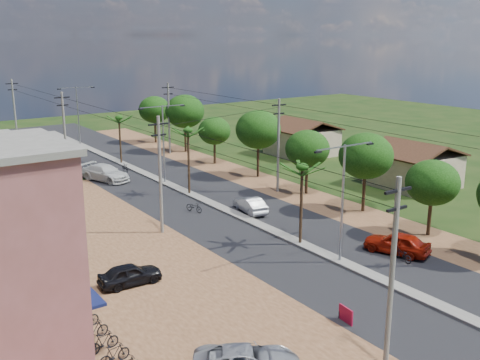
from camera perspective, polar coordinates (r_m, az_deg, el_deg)
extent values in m
plane|color=black|center=(38.36, 10.07, -8.26)|extent=(160.00, 160.00, 0.00)
cube|color=black|center=(49.38, -2.26, -2.80)|extent=(12.00, 110.00, 0.04)
cube|color=#605E56|center=(51.80, -4.06, -1.91)|extent=(1.00, 90.00, 0.18)
cube|color=#57351E|center=(37.35, -16.13, -9.25)|extent=(18.00, 46.00, 0.04)
cube|color=#57351E|center=(54.24, 5.32, -1.26)|extent=(5.00, 90.00, 0.03)
cube|color=#0E153D|center=(28.41, -16.19, -10.21)|extent=(0.80, 5.40, 0.15)
cube|color=black|center=(29.10, -16.60, -13.58)|extent=(0.10, 3.00, 2.40)
cube|color=navy|center=(27.11, -17.33, -3.79)|extent=(0.12, 4.20, 1.20)
cube|color=#0E153D|center=(34.67, -20.01, -5.96)|extent=(0.80, 5.40, 0.15)
cube|color=black|center=(35.24, -20.31, -8.80)|extent=(0.10, 3.00, 2.40)
cube|color=navy|center=(33.78, -20.93, -1.67)|extent=(0.12, 4.20, 1.20)
cube|color=#0E153D|center=(41.18, -22.60, -3.01)|extent=(0.80, 5.40, 0.15)
cube|color=black|center=(41.66, -22.83, -5.44)|extent=(0.10, 3.00, 2.40)
cube|color=tan|center=(58.61, 17.19, 0.99)|extent=(7.00, 7.00, 3.30)
cube|color=tan|center=(71.42, 6.31, 3.89)|extent=(7.00, 7.00, 3.30)
cylinder|color=black|center=(44.46, 18.74, -2.99)|extent=(0.28, 0.28, 3.85)
ellipsoid|color=black|center=(43.88, 18.97, -0.24)|extent=(4.00, 4.00, 3.40)
cylinder|color=black|center=(48.90, 12.50, -0.56)|extent=(0.28, 0.28, 4.55)
ellipsoid|color=black|center=(48.31, 12.67, 2.42)|extent=(4.60, 4.60, 3.91)
cylinder|color=black|center=(53.57, 6.79, 0.72)|extent=(0.28, 0.28, 4.06)
ellipsoid|color=black|center=(53.07, 6.87, 3.16)|extent=(4.20, 4.20, 3.57)
cylinder|color=black|center=(59.66, 1.85, 2.58)|extent=(0.28, 0.28, 4.76)
ellipsoid|color=black|center=(59.15, 1.87, 5.16)|extent=(4.80, 4.80, 4.08)
cylinder|color=black|center=(66.01, -2.60, 3.24)|extent=(0.28, 0.28, 3.64)
ellipsoid|color=black|center=(65.63, -2.62, 5.02)|extent=(3.80, 3.80, 3.23)
cylinder|color=black|center=(72.96, -5.58, 4.78)|extent=(0.28, 0.28, 4.90)
ellipsoid|color=black|center=(72.54, -5.64, 6.96)|extent=(5.00, 5.00, 4.25)
cylinder|color=black|center=(79.85, -8.61, 5.32)|extent=(0.28, 0.28, 4.34)
ellipsoid|color=black|center=(79.50, -8.67, 7.08)|extent=(4.40, 4.40, 3.74)
cylinder|color=black|center=(40.11, 6.23, -2.69)|extent=(0.22, 0.22, 5.80)
cylinder|color=black|center=(52.72, -5.23, 1.74)|extent=(0.22, 0.22, 6.20)
cylinder|color=black|center=(66.90, -12.08, 3.90)|extent=(0.22, 0.22, 5.50)
cylinder|color=gray|center=(37.01, 10.34, -2.54)|extent=(0.16, 0.16, 8.00)
cube|color=gray|center=(36.93, 11.94, 3.58)|extent=(2.40, 0.08, 0.08)
cube|color=gray|center=(35.24, 9.25, 3.19)|extent=(2.40, 0.08, 0.08)
cube|color=black|center=(37.75, 13.08, 3.60)|extent=(0.50, 0.18, 0.12)
cube|color=black|center=(34.52, 7.92, 2.84)|extent=(0.50, 0.18, 0.12)
cylinder|color=gray|center=(56.85, -7.77, 3.53)|extent=(0.16, 0.16, 8.00)
cube|color=gray|center=(56.80, -6.82, 7.53)|extent=(2.40, 0.08, 0.08)
cube|color=gray|center=(55.71, -9.01, 7.32)|extent=(2.40, 0.08, 0.08)
cube|color=black|center=(57.33, -5.84, 7.52)|extent=(0.50, 0.18, 0.12)
cube|color=black|center=(55.26, -10.04, 7.12)|extent=(0.50, 0.18, 0.12)
cylinder|color=gray|center=(79.65, -16.11, 6.22)|extent=(0.16, 0.16, 8.00)
cube|color=gray|center=(79.61, -15.49, 9.09)|extent=(2.40, 0.08, 0.08)
cube|color=gray|center=(78.84, -17.15, 8.93)|extent=(2.40, 0.08, 0.08)
cube|color=black|center=(79.99, -14.74, 9.09)|extent=(0.50, 0.18, 0.12)
cube|color=black|center=(78.52, -17.91, 8.78)|extent=(0.50, 0.18, 0.12)
cylinder|color=#605E56|center=(25.66, 15.17, -9.46)|extent=(0.24, 0.24, 9.00)
cube|color=black|center=(24.38, 15.77, -1.04)|extent=(1.60, 0.12, 0.12)
cube|color=black|center=(24.60, 15.64, -2.83)|extent=(1.20, 0.12, 0.12)
cylinder|color=#605E56|center=(42.32, -8.11, 0.41)|extent=(0.24, 0.24, 9.00)
cube|color=black|center=(41.55, -8.30, 5.64)|extent=(1.60, 0.12, 0.12)
cube|color=black|center=(41.68, -8.26, 4.55)|extent=(1.20, 0.12, 0.12)
cylinder|color=#605E56|center=(62.38, -17.36, 4.44)|extent=(0.24, 0.24, 9.00)
cube|color=black|center=(61.86, -17.64, 7.99)|extent=(1.60, 0.12, 0.12)
cube|color=black|center=(61.95, -17.58, 7.26)|extent=(1.20, 0.12, 0.12)
cylinder|color=#605E56|center=(82.46, -21.91, 6.37)|extent=(0.24, 0.24, 9.00)
cube|color=black|center=(82.07, -22.17, 9.06)|extent=(1.60, 0.12, 0.12)
cube|color=black|center=(82.13, -22.11, 8.50)|extent=(1.20, 0.12, 0.12)
cylinder|color=#605E56|center=(53.33, 3.91, 3.45)|extent=(0.24, 0.24, 9.00)
cube|color=black|center=(52.72, 3.99, 7.61)|extent=(1.60, 0.12, 0.12)
cube|color=black|center=(52.82, 3.97, 6.75)|extent=(1.20, 0.12, 0.12)
cylinder|color=#605E56|center=(71.56, -7.24, 6.20)|extent=(0.24, 0.24, 9.00)
cube|color=black|center=(71.11, -7.34, 9.31)|extent=(1.60, 0.12, 0.12)
cube|color=black|center=(71.18, -7.31, 8.67)|extent=(1.20, 0.12, 0.12)
imported|color=maroon|center=(40.40, 15.64, -6.23)|extent=(3.22, 4.84, 1.53)
imported|color=#999CA1|center=(47.81, 1.04, -2.56)|extent=(2.07, 4.24, 1.34)
imported|color=#BBBCB7|center=(59.77, -13.50, 0.67)|extent=(4.12, 6.09, 1.64)
imported|color=black|center=(35.01, -11.11, -9.43)|extent=(3.93, 1.75, 1.31)
imported|color=black|center=(39.33, 16.16, -7.32)|extent=(0.99, 1.87, 0.93)
imported|color=black|center=(48.09, -4.68, -2.77)|extent=(1.10, 1.85, 0.92)
imported|color=black|center=(63.41, -11.59, 1.23)|extent=(0.46, 1.52, 0.91)
cube|color=maroon|center=(30.81, 10.70, -13.33)|extent=(0.18, 1.08, 0.90)
cylinder|color=black|center=(30.61, 11.35, -14.03)|extent=(0.04, 0.04, 0.45)
cylinder|color=black|center=(31.21, 10.01, -13.37)|extent=(0.04, 0.04, 0.45)
imported|color=black|center=(27.56, -12.67, -16.91)|extent=(1.72, 0.76, 1.00)
imported|color=black|center=(28.61, -13.71, -15.71)|extent=(1.72, 0.76, 1.00)
imported|color=black|center=(29.68, -14.66, -14.60)|extent=(1.72, 0.76, 1.00)
imported|color=black|center=(30.77, -15.54, -13.56)|extent=(1.72, 0.76, 1.00)
imported|color=black|center=(31.88, -16.35, -12.59)|extent=(1.72, 0.76, 1.00)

